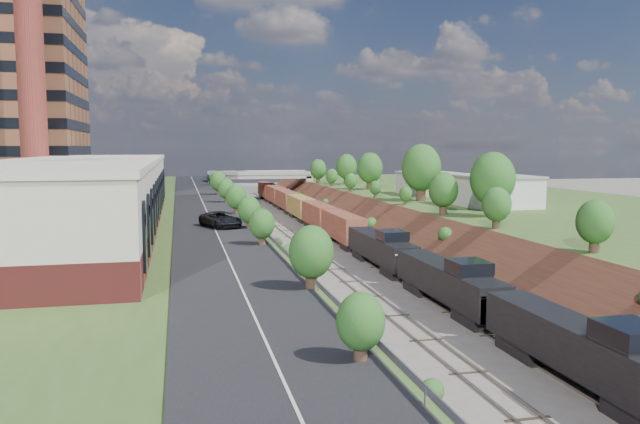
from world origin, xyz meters
TOP-DOWN VIEW (x-y plane):
  - ground at (0.00, 0.00)m, footprint 400.00×400.00m
  - platform_left at (-33.00, 60.00)m, footprint 44.00×180.00m
  - platform_right at (33.00, 60.00)m, footprint 44.00×180.00m
  - embankment_left at (-11.00, 60.00)m, footprint 10.00×180.00m
  - embankment_right at (11.00, 60.00)m, footprint 10.00×180.00m
  - rail_left_track at (-2.60, 60.00)m, footprint 1.58×180.00m
  - rail_right_track at (2.60, 60.00)m, footprint 1.58×180.00m
  - road at (-15.50, 60.00)m, footprint 8.00×180.00m
  - guardrail at (-11.40, 59.80)m, footprint 0.10×171.00m
  - commercial_building at (-28.00, 38.00)m, footprint 14.30×62.30m
  - smokestack at (-36.00, 56.00)m, footprint 3.20×3.20m
  - overpass at (0.00, 122.00)m, footprint 24.50×8.30m
  - white_building_near at (23.50, 52.00)m, footprint 9.00×12.00m
  - white_building_far at (23.00, 74.00)m, footprint 8.00×10.00m
  - tree_right_large at (17.00, 40.00)m, footprint 5.25×5.25m
  - tree_left_crest at (-11.80, 20.00)m, footprint 2.45×2.45m
  - freight_train at (2.60, 68.07)m, footprint 2.75×141.23m
  - suv at (-14.82, 36.61)m, footprint 4.55×6.23m

SIDE VIEW (x-z plane):
  - ground at x=0.00m, z-range 0.00..0.00m
  - embankment_left at x=-11.00m, z-range -5.00..5.00m
  - embankment_right at x=11.00m, z-range -5.00..5.00m
  - rail_left_track at x=-2.60m, z-range 0.00..0.18m
  - rail_right_track at x=2.60m, z-range 0.00..0.18m
  - freight_train at x=2.60m, z-range 0.15..4.70m
  - platform_left at x=-33.00m, z-range 0.00..5.00m
  - platform_right at x=33.00m, z-range 0.00..5.00m
  - overpass at x=0.00m, z-range 1.22..8.62m
  - road at x=-15.50m, z-range 5.00..5.10m
  - guardrail at x=-11.40m, z-range 5.20..5.90m
  - suv at x=-14.82m, z-range 5.10..6.67m
  - white_building_far at x=23.00m, z-range 5.00..8.60m
  - white_building_near at x=23.50m, z-range 5.00..9.00m
  - tree_left_crest at x=-11.80m, z-range 5.26..8.82m
  - commercial_building at x=-28.00m, z-range 5.01..12.01m
  - tree_right_large at x=17.00m, z-range 5.58..13.19m
  - smokestack at x=-36.00m, z-range 5.00..45.00m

